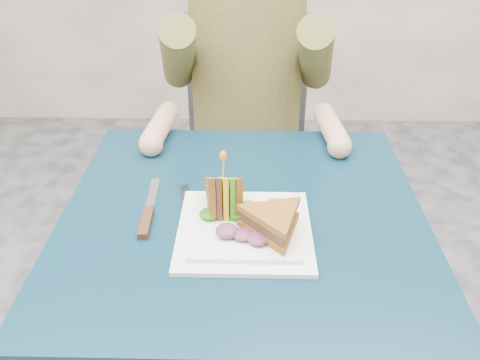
{
  "coord_description": "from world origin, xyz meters",
  "views": [
    {
      "loc": [
        0.01,
        -0.86,
        1.34
      ],
      "look_at": [
        -0.01,
        -0.02,
        0.82
      ],
      "focal_mm": 38.0,
      "sensor_mm": 36.0,
      "label": 1
    }
  ],
  "objects_px": {
    "diner": "(247,37)",
    "sandwich_flat": "(274,222)",
    "plate": "(245,229)",
    "sandwich_upright": "(224,197)",
    "table": "(243,241)",
    "knife": "(147,217)",
    "fork": "(189,208)",
    "chair": "(247,135)"
  },
  "relations": [
    {
      "from": "table",
      "to": "diner",
      "type": "relative_size",
      "value": 1.01
    },
    {
      "from": "table",
      "to": "sandwich_upright",
      "type": "distance_m",
      "value": 0.14
    },
    {
      "from": "sandwich_flat",
      "to": "plate",
      "type": "bearing_deg",
      "value": 155.56
    },
    {
      "from": "chair",
      "to": "knife",
      "type": "height_order",
      "value": "chair"
    },
    {
      "from": "table",
      "to": "fork",
      "type": "height_order",
      "value": "fork"
    },
    {
      "from": "chair",
      "to": "plate",
      "type": "xyz_separation_m",
      "value": [
        0.0,
        -0.8,
        0.2
      ]
    },
    {
      "from": "chair",
      "to": "diner",
      "type": "height_order",
      "value": "diner"
    },
    {
      "from": "plate",
      "to": "sandwich_upright",
      "type": "distance_m",
      "value": 0.08
    },
    {
      "from": "plate",
      "to": "fork",
      "type": "distance_m",
      "value": 0.14
    },
    {
      "from": "table",
      "to": "plate",
      "type": "relative_size",
      "value": 2.88
    },
    {
      "from": "diner",
      "to": "sandwich_flat",
      "type": "bearing_deg",
      "value": -85.28
    },
    {
      "from": "plate",
      "to": "sandwich_upright",
      "type": "relative_size",
      "value": 1.76
    },
    {
      "from": "sandwich_upright",
      "to": "fork",
      "type": "relative_size",
      "value": 0.83
    },
    {
      "from": "diner",
      "to": "knife",
      "type": "distance_m",
      "value": 0.7
    },
    {
      "from": "table",
      "to": "fork",
      "type": "xyz_separation_m",
      "value": [
        -0.11,
        0.0,
        0.08
      ]
    },
    {
      "from": "sandwich_flat",
      "to": "fork",
      "type": "xyz_separation_m",
      "value": [
        -0.17,
        0.1,
        -0.04
      ]
    },
    {
      "from": "table",
      "to": "sandwich_upright",
      "type": "relative_size",
      "value": 5.09
    },
    {
      "from": "sandwich_flat",
      "to": "knife",
      "type": "distance_m",
      "value": 0.26
    },
    {
      "from": "fork",
      "to": "knife",
      "type": "bearing_deg",
      "value": -155.94
    },
    {
      "from": "table",
      "to": "chair",
      "type": "bearing_deg",
      "value": 90.0
    },
    {
      "from": "fork",
      "to": "knife",
      "type": "relative_size",
      "value": 0.8
    },
    {
      "from": "diner",
      "to": "plate",
      "type": "bearing_deg",
      "value": -89.69
    },
    {
      "from": "table",
      "to": "plate",
      "type": "distance_m",
      "value": 0.11
    },
    {
      "from": "table",
      "to": "sandwich_flat",
      "type": "xyz_separation_m",
      "value": [
        0.06,
        -0.1,
        0.12
      ]
    },
    {
      "from": "chair",
      "to": "sandwich_upright",
      "type": "xyz_separation_m",
      "value": [
        -0.04,
        -0.75,
        0.24
      ]
    },
    {
      "from": "chair",
      "to": "sandwich_flat",
      "type": "height_order",
      "value": "chair"
    },
    {
      "from": "plate",
      "to": "fork",
      "type": "xyz_separation_m",
      "value": [
        -0.12,
        0.08,
        -0.01
      ]
    },
    {
      "from": "knife",
      "to": "sandwich_flat",
      "type": "bearing_deg",
      "value": -14.27
    },
    {
      "from": "table",
      "to": "diner",
      "type": "bearing_deg",
      "value": 90.0
    },
    {
      "from": "chair",
      "to": "fork",
      "type": "xyz_separation_m",
      "value": [
        -0.11,
        -0.72,
        0.19
      ]
    },
    {
      "from": "diner",
      "to": "plate",
      "type": "height_order",
      "value": "diner"
    },
    {
      "from": "sandwich_flat",
      "to": "diner",
      "type": "bearing_deg",
      "value": 94.72
    },
    {
      "from": "table",
      "to": "plate",
      "type": "bearing_deg",
      "value": -87.05
    },
    {
      "from": "diner",
      "to": "sandwich_upright",
      "type": "distance_m",
      "value": 0.66
    },
    {
      "from": "table",
      "to": "knife",
      "type": "height_order",
      "value": "knife"
    },
    {
      "from": "diner",
      "to": "sandwich_flat",
      "type": "distance_m",
      "value": 0.73
    },
    {
      "from": "table",
      "to": "sandwich_upright",
      "type": "xyz_separation_m",
      "value": [
        -0.04,
        -0.03,
        0.13
      ]
    },
    {
      "from": "chair",
      "to": "sandwich_upright",
      "type": "height_order",
      "value": "chair"
    },
    {
      "from": "chair",
      "to": "sandwich_flat",
      "type": "bearing_deg",
      "value": -85.92
    },
    {
      "from": "chair",
      "to": "sandwich_upright",
      "type": "relative_size",
      "value": 6.31
    },
    {
      "from": "fork",
      "to": "chair",
      "type": "bearing_deg",
      "value": 81.12
    },
    {
      "from": "diner",
      "to": "knife",
      "type": "bearing_deg",
      "value": -106.74
    }
  ]
}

